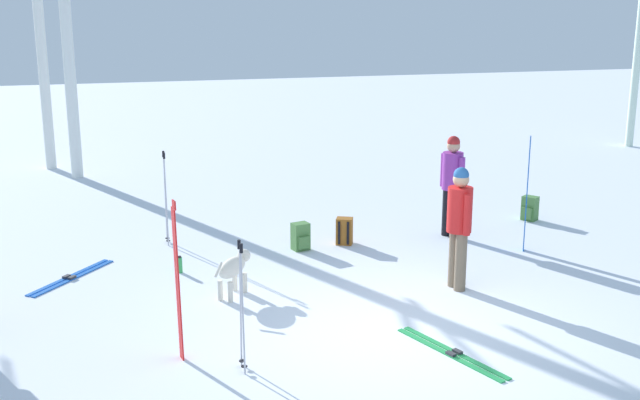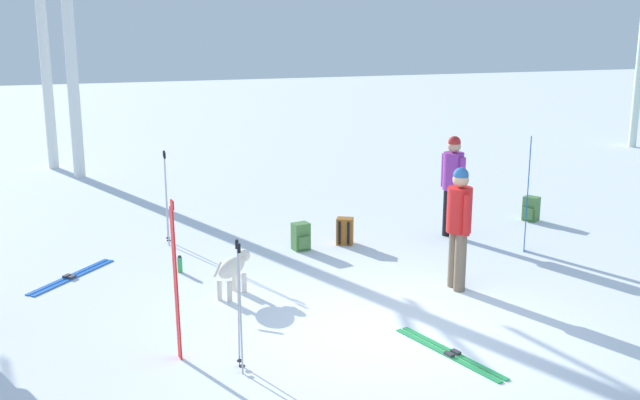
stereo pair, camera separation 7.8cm
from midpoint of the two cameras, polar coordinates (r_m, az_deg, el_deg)
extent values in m
plane|color=white|center=(9.78, 4.92, -9.49)|extent=(60.00, 60.00, 0.00)
cylinder|color=#72604C|center=(11.28, 9.72, -4.11)|extent=(0.16, 0.16, 0.82)
cylinder|color=#72604C|center=(11.13, 10.15, -4.39)|extent=(0.16, 0.16, 0.82)
cylinder|color=red|center=(11.00, 10.10, -0.69)|extent=(0.34, 0.34, 0.62)
sphere|color=tan|center=(10.90, 10.19, 1.44)|extent=(0.22, 0.22, 0.22)
sphere|color=#265999|center=(10.88, 10.21, 1.75)|extent=(0.21, 0.21, 0.21)
cylinder|color=red|center=(11.18, 9.58, -0.53)|extent=(0.10, 0.10, 0.56)
cylinder|color=red|center=(10.83, 10.62, -1.07)|extent=(0.10, 0.10, 0.56)
cylinder|color=black|center=(13.63, 9.24, -0.85)|extent=(0.16, 0.16, 0.82)
cylinder|color=black|center=(13.51, 9.77, -1.01)|extent=(0.16, 0.16, 0.82)
cylinder|color=purple|center=(13.40, 9.63, 2.04)|extent=(0.34, 0.34, 0.62)
sphere|color=tan|center=(13.32, 9.71, 3.81)|extent=(0.22, 0.22, 0.22)
sphere|color=#B22626|center=(13.31, 9.72, 4.06)|extent=(0.21, 0.21, 0.21)
cylinder|color=purple|center=(13.55, 9.00, 2.12)|extent=(0.10, 0.10, 0.56)
cylinder|color=purple|center=(13.26, 10.27, 1.80)|extent=(0.10, 0.10, 0.56)
ellipsoid|color=beige|center=(10.82, -6.12, -4.78)|extent=(0.55, 0.61, 0.26)
sphere|color=beige|center=(11.08, -5.26, -3.95)|extent=(0.18, 0.18, 0.18)
ellipsoid|color=beige|center=(11.14, -5.10, -3.95)|extent=(0.11, 0.12, 0.06)
cylinder|color=beige|center=(10.51, -7.08, -4.94)|extent=(0.15, 0.17, 0.17)
cylinder|color=beige|center=(11.11, -5.92, -5.75)|extent=(0.07, 0.07, 0.28)
cylinder|color=beige|center=(11.04, -5.22, -5.86)|extent=(0.07, 0.07, 0.28)
cylinder|color=beige|center=(10.79, -6.96, -6.39)|extent=(0.07, 0.07, 0.28)
cylinder|color=beige|center=(10.72, -6.24, -6.51)|extent=(0.07, 0.07, 0.28)
cube|color=red|center=(8.96, -9.94, -5.98)|extent=(0.04, 0.17, 1.73)
cube|color=red|center=(8.69, -10.19, -0.38)|extent=(0.03, 0.06, 0.10)
cube|color=red|center=(9.01, -10.03, -5.86)|extent=(0.04, 0.17, 1.73)
cube|color=red|center=(8.74, -10.29, -0.28)|extent=(0.03, 0.06, 0.10)
cube|color=blue|center=(13.02, 14.72, 0.24)|extent=(0.10, 0.16, 1.75)
cube|color=blue|center=(12.83, 14.98, 4.20)|extent=(0.04, 0.06, 0.10)
cube|color=blue|center=(12.96, 14.72, 0.18)|extent=(0.10, 0.16, 1.75)
cube|color=blue|center=(12.77, 14.98, 4.16)|extent=(0.04, 0.06, 0.10)
cube|color=green|center=(9.33, 9.21, -10.80)|extent=(0.63, 1.59, 0.02)
cube|color=#333338|center=(9.29, 9.43, -10.77)|extent=(0.10, 0.13, 0.03)
cube|color=green|center=(9.39, 9.65, -10.64)|extent=(0.63, 1.59, 0.02)
cube|color=#333338|center=(9.35, 9.88, -10.61)|extent=(0.10, 0.13, 0.03)
cube|color=blue|center=(12.15, -17.25, -5.21)|extent=(1.11, 1.33, 0.02)
cube|color=#333338|center=(12.11, -17.42, -5.18)|extent=(0.12, 0.13, 0.03)
cube|color=blue|center=(12.09, -16.90, -5.29)|extent=(1.11, 1.33, 0.02)
cube|color=#333338|center=(12.05, -17.06, -5.25)|extent=(0.12, 0.13, 0.03)
cylinder|color=#B2B2BC|center=(8.72, -5.56, -7.72)|extent=(0.02, 0.10, 1.35)
cylinder|color=black|center=(8.47, -5.68, -3.16)|extent=(0.04, 0.04, 0.10)
cylinder|color=black|center=(8.97, -5.46, -11.32)|extent=(0.07, 0.07, 0.01)
cylinder|color=#B2B2BC|center=(8.60, -5.41, -8.05)|extent=(0.02, 0.10, 1.35)
cylinder|color=black|center=(8.35, -5.53, -3.43)|extent=(0.04, 0.04, 0.10)
cylinder|color=black|center=(8.85, -5.32, -11.69)|extent=(0.07, 0.07, 0.01)
cylinder|color=#B2B2BC|center=(13.24, -10.73, 0.00)|extent=(0.02, 0.11, 1.43)
cylinder|color=black|center=(13.08, -10.89, 3.25)|extent=(0.04, 0.04, 0.10)
cylinder|color=black|center=(13.41, -10.60, -2.67)|extent=(0.07, 0.07, 0.01)
cylinder|color=#B2B2BC|center=(13.10, -10.68, -0.15)|extent=(0.02, 0.11, 1.43)
cylinder|color=black|center=(12.93, -10.84, 3.13)|extent=(0.04, 0.04, 0.10)
cylinder|color=black|center=(13.27, -10.55, -2.85)|extent=(0.07, 0.07, 0.01)
cube|color=#4C7F3F|center=(12.76, -1.20, -2.60)|extent=(0.30, 0.26, 0.44)
cube|color=#4C7F3F|center=(12.67, -0.93, -3.04)|extent=(0.20, 0.11, 0.20)
cube|color=black|center=(12.83, -1.73, -2.52)|extent=(0.04, 0.03, 0.37)
cube|color=black|center=(12.89, -1.16, -2.43)|extent=(0.04, 0.03, 0.37)
cube|color=#99591E|center=(13.04, 1.95, -2.23)|extent=(0.32, 0.29, 0.44)
cube|color=#99591E|center=(13.19, 2.02, -2.34)|extent=(0.20, 0.13, 0.20)
cube|color=black|center=(12.93, 2.20, -2.39)|extent=(0.04, 0.04, 0.37)
cube|color=black|center=(12.94, 1.57, -2.36)|extent=(0.04, 0.04, 0.37)
cube|color=#4C7F3F|center=(14.90, 14.95, -0.59)|extent=(0.31, 0.33, 0.44)
cube|color=#4C7F3F|center=(14.81, 14.72, -0.94)|extent=(0.16, 0.19, 0.20)
cube|color=black|center=(15.03, 14.89, -0.46)|extent=(0.04, 0.04, 0.37)
cube|color=black|center=(14.98, 15.38, -0.55)|extent=(0.04, 0.04, 0.37)
cylinder|color=green|center=(11.93, -9.76, -4.57)|extent=(0.07, 0.07, 0.23)
cylinder|color=black|center=(11.89, -9.79, -3.99)|extent=(0.05, 0.05, 0.02)
cylinder|color=silver|center=(18.25, -17.42, 12.67)|extent=(0.25, 0.25, 7.20)
camera|label=1|loc=(0.04, -89.81, 0.05)|focal=44.94mm
camera|label=2|loc=(0.04, 90.19, -0.05)|focal=44.94mm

